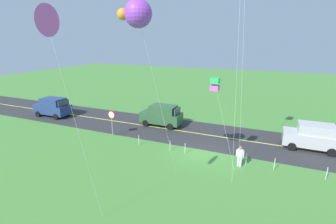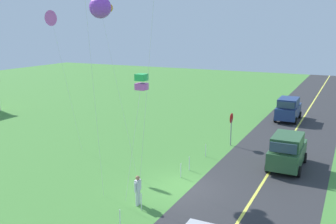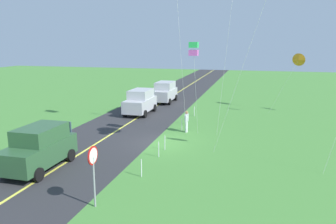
% 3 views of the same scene
% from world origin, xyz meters
% --- Properties ---
extents(ground_plane, '(120.00, 120.00, 0.10)m').
position_xyz_m(ground_plane, '(0.00, 0.00, -0.05)').
color(ground_plane, '#478438').
extents(asphalt_road, '(120.00, 7.00, 0.00)m').
position_xyz_m(asphalt_road, '(0.00, -4.00, 0.00)').
color(asphalt_road, '#2D2D30').
rests_on(asphalt_road, ground).
extents(road_centre_stripe, '(120.00, 0.16, 0.00)m').
position_xyz_m(road_centre_stripe, '(0.00, -4.00, 0.01)').
color(road_centre_stripe, '#E5E04C').
rests_on(road_centre_stripe, asphalt_road).
extents(car_suv_foreground, '(4.40, 2.12, 2.24)m').
position_xyz_m(car_suv_foreground, '(5.98, -4.82, 1.15)').
color(car_suv_foreground, '#2D5633').
rests_on(car_suv_foreground, ground).
extents(car_parked_west_far, '(4.40, 2.12, 2.24)m').
position_xyz_m(car_parked_west_far, '(-14.62, -3.77, 1.15)').
color(car_parked_west_far, '#B7B7BC').
rests_on(car_parked_west_far, ground).
extents(car_parked_west_near, '(4.40, 2.12, 2.24)m').
position_xyz_m(car_parked_west_near, '(-8.20, -4.33, 1.15)').
color(car_parked_west_near, '#B7B7BC').
rests_on(car_parked_west_near, ground).
extents(stop_sign, '(0.76, 0.08, 2.56)m').
position_xyz_m(stop_sign, '(9.03, -0.10, 1.80)').
color(stop_sign, gray).
rests_on(stop_sign, ground).
extents(person_adult_near, '(0.58, 0.22, 1.60)m').
position_xyz_m(person_adult_near, '(-2.99, 1.15, 0.86)').
color(person_adult_near, silver).
rests_on(person_adult_near, ground).
extents(kite_pink_drift, '(1.23, 2.76, 5.59)m').
position_xyz_m(kite_pink_drift, '(-10.63, 9.40, 5.02)').
color(kite_pink_drift, silver).
rests_on(kite_pink_drift, ground).
extents(kite_purple_back, '(2.04, 0.56, 6.54)m').
position_xyz_m(kite_purple_back, '(-1.05, 1.96, 6.10)').
color(kite_purple_back, silver).
rests_on(kite_purple_back, ground).
extents(fence_post_0, '(0.05, 0.05, 0.90)m').
position_xyz_m(fence_post_0, '(-8.57, 0.70, 0.45)').
color(fence_post_0, silver).
rests_on(fence_post_0, ground).
extents(fence_post_1, '(0.05, 0.05, 0.90)m').
position_xyz_m(fence_post_1, '(-5.36, 0.70, 0.45)').
color(fence_post_1, silver).
rests_on(fence_post_1, ground).
extents(fence_post_2, '(0.05, 0.05, 0.90)m').
position_xyz_m(fence_post_2, '(-3.42, 0.70, 0.45)').
color(fence_post_2, silver).
rests_on(fence_post_2, ground).
extents(fence_post_3, '(0.05, 0.05, 0.90)m').
position_xyz_m(fence_post_3, '(1.38, 0.70, 0.45)').
color(fence_post_3, silver).
rests_on(fence_post_3, ground).
extents(fence_post_4, '(0.05, 0.05, 0.90)m').
position_xyz_m(fence_post_4, '(2.71, 0.70, 0.45)').
color(fence_post_4, silver).
rests_on(fence_post_4, ground).
extents(fence_post_5, '(0.05, 0.05, 0.90)m').
position_xyz_m(fence_post_5, '(5.69, 0.70, 0.45)').
color(fence_post_5, silver).
rests_on(fence_post_5, ground).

